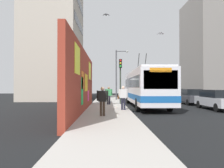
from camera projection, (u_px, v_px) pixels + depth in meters
The scene contains 17 objects.
ground_plane at pixel (126, 107), 18.94m from camera, with size 80.00×80.00×0.00m, color black.
sidewalk_slab at pixel (108, 106), 18.91m from camera, with size 48.00×3.20×0.15m, color #ADA8A0.
graffiti_wall at pixel (83, 82), 14.92m from camera, with size 14.06×0.32×4.35m.
building_far_left at pixel (55, 23), 30.69m from camera, with size 10.65×7.02×21.96m.
building_far_right at pixel (217, 48), 36.09m from camera, with size 10.16×9.45×16.66m.
city_bus at pixel (145, 87), 19.44m from camera, with size 11.58×2.65×5.06m.
parked_car_silver at pixel (217, 99), 16.79m from camera, with size 4.46×1.77×1.58m.
parked_car_dark_gray at pixel (191, 96), 22.08m from camera, with size 4.15×1.77×1.58m.
parked_car_white at pixel (173, 94), 27.77m from camera, with size 4.38×1.95×1.58m.
parked_car_champagne at pixel (161, 93), 34.26m from camera, with size 4.41×1.82×1.58m.
pedestrian_midblock at pixel (109, 94), 20.16m from camera, with size 0.22×0.67×1.66m.
pedestrian_at_curb at pixel (123, 96), 15.45m from camera, with size 0.23×0.76×1.73m.
pedestrian_near_wall at pixel (102, 99), 12.24m from camera, with size 0.22×0.67×1.66m.
traffic_light at pixel (120, 74), 20.74m from camera, with size 0.49×0.28×4.38m.
street_lamp at pixel (118, 71), 27.89m from camera, with size 0.44×1.67×6.48m.
flying_pigeons at pixel (133, 24), 17.24m from camera, with size 1.34×4.83×1.96m.
curbside_puddle at pixel (138, 112), 15.59m from camera, with size 1.20×1.20×0.00m, color black.
Camera 1 is at (-18.93, 1.65, 1.82)m, focal length 34.22 mm.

